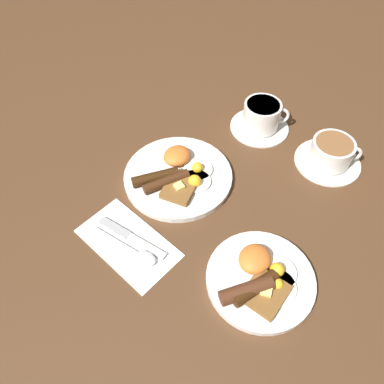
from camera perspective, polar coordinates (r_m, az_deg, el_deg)
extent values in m
plane|color=#4C301C|center=(0.88, -2.12, 2.06)|extent=(3.00, 3.00, 0.00)
cylinder|color=silver|center=(0.87, -2.13, 2.38)|extent=(0.25, 0.25, 0.01)
cylinder|color=white|center=(0.87, 0.92, 3.46)|extent=(0.07, 0.07, 0.01)
sphere|color=yellow|center=(0.86, 0.84, 3.75)|extent=(0.03, 0.03, 0.03)
cylinder|color=white|center=(0.85, 0.63, 1.61)|extent=(0.07, 0.07, 0.01)
sphere|color=yellow|center=(0.84, 0.62, 1.88)|extent=(0.03, 0.03, 0.03)
ellipsoid|color=orange|center=(0.89, -2.30, 5.53)|extent=(0.07, 0.06, 0.03)
cylinder|color=#331C0A|center=(0.85, -5.61, 2.27)|extent=(0.10, 0.08, 0.02)
cylinder|color=#3F2210|center=(0.84, -3.81, 1.51)|extent=(0.11, 0.07, 0.02)
cube|color=brown|center=(0.83, -1.96, 0.47)|extent=(0.09, 0.08, 0.01)
cube|color=#F4E072|center=(0.82, -1.98, 0.90)|extent=(0.03, 0.03, 0.01)
cylinder|color=silver|center=(0.74, 10.36, -12.98)|extent=(0.21, 0.21, 0.01)
cylinder|color=white|center=(0.74, 12.94, -11.86)|extent=(0.07, 0.07, 0.01)
sphere|color=yellow|center=(0.73, 12.84, -11.50)|extent=(0.03, 0.03, 0.03)
cylinder|color=white|center=(0.73, 12.64, -13.99)|extent=(0.08, 0.08, 0.01)
sphere|color=yellow|center=(0.72, 12.87, -13.49)|extent=(0.02, 0.02, 0.02)
ellipsoid|color=orange|center=(0.73, 9.55, -10.02)|extent=(0.07, 0.06, 0.03)
cylinder|color=#4C2816|center=(0.70, 8.31, -14.61)|extent=(0.10, 0.08, 0.03)
cylinder|color=#351D0B|center=(0.71, 9.55, -14.25)|extent=(0.10, 0.06, 0.03)
cube|color=brown|center=(0.71, 11.12, -14.89)|extent=(0.08, 0.07, 0.01)
cube|color=#F4E072|center=(0.71, 11.24, -14.56)|extent=(0.03, 0.03, 0.01)
cylinder|color=silver|center=(1.01, 10.22, 9.78)|extent=(0.15, 0.15, 0.01)
cylinder|color=silver|center=(0.99, 10.54, 11.44)|extent=(0.09, 0.09, 0.07)
cylinder|color=brown|center=(0.97, 10.82, 12.89)|extent=(0.08, 0.08, 0.00)
torus|color=silver|center=(0.99, 13.32, 11.28)|extent=(0.03, 0.04, 0.05)
cylinder|color=silver|center=(0.97, 19.94, 4.44)|extent=(0.16, 0.16, 0.01)
cylinder|color=silver|center=(0.94, 20.47, 5.78)|extent=(0.10, 0.10, 0.06)
cylinder|color=brown|center=(0.93, 20.91, 6.89)|extent=(0.09, 0.09, 0.00)
torus|color=silver|center=(0.95, 23.38, 5.42)|extent=(0.03, 0.04, 0.04)
cube|color=white|center=(0.78, -9.72, -7.62)|extent=(0.13, 0.22, 0.01)
cube|color=silver|center=(0.77, -6.96, -8.17)|extent=(0.03, 0.09, 0.00)
cube|color=#9E9EA3|center=(0.80, -11.68, -5.35)|extent=(0.03, 0.08, 0.01)
ellipsoid|color=silver|center=(0.75, -7.04, -10.00)|extent=(0.04, 0.05, 0.01)
cube|color=silver|center=(0.79, -11.63, -7.26)|extent=(0.02, 0.11, 0.00)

